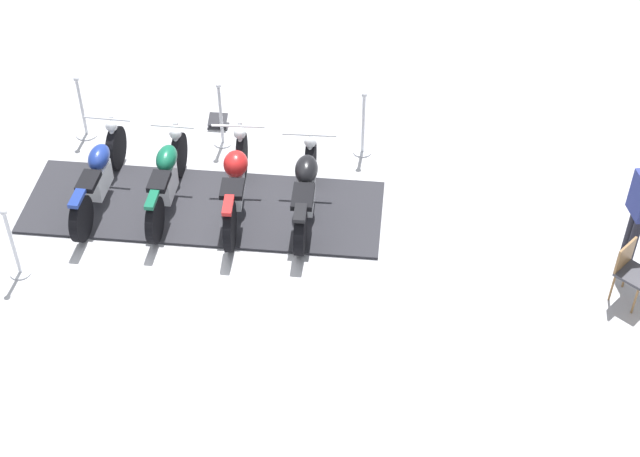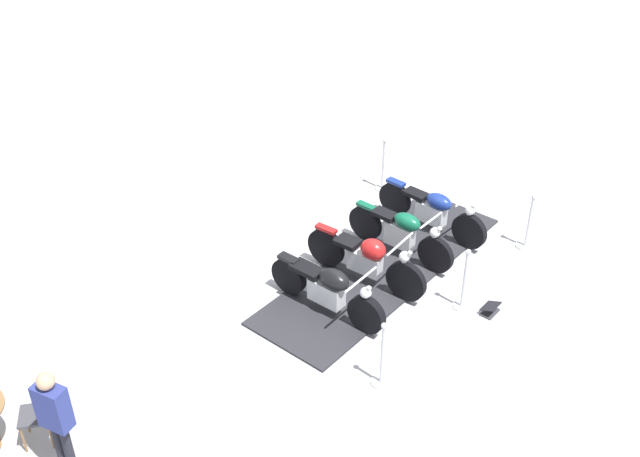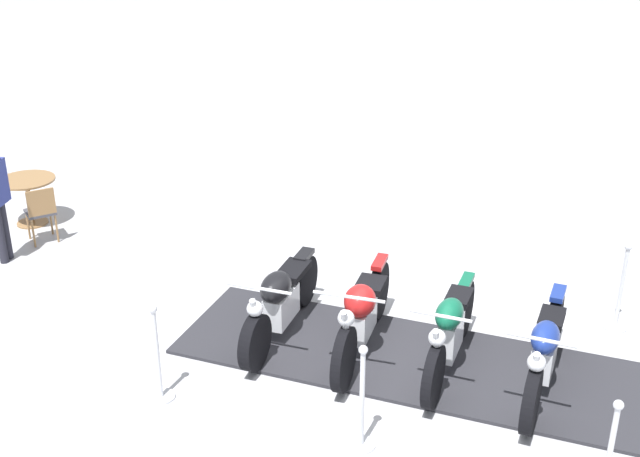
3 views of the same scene
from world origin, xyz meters
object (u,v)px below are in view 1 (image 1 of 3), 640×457
motorcycle_black (306,188)px  motorcycle_forest (167,177)px  stanchion_right_mid (221,122)px  stanchion_right_rear (84,117)px  info_placard (218,123)px  cafe_chair_near_table (630,269)px  stanchion_left_rear (15,251)px  motorcycle_navy (99,174)px  stanchion_right_front (363,132)px  motorcycle_maroon (236,181)px

motorcycle_black → motorcycle_forest: motorcycle_forest is taller
motorcycle_forest → stanchion_right_mid: stanchion_right_mid is taller
motorcycle_black → stanchion_right_rear: 4.05m
info_placard → cafe_chair_near_table: bearing=-28.1°
motorcycle_black → info_placard: 2.64m
stanchion_left_rear → cafe_chair_near_table: bearing=128.1°
stanchion_right_rear → stanchion_left_rear: (2.61, 1.84, 0.07)m
motorcycle_navy → stanchion_right_mid: bearing=-42.2°
motorcycle_forest → motorcycle_navy: 1.01m
motorcycle_black → stanchion_left_rear: (3.48, -2.11, -0.08)m
stanchion_right_mid → stanchion_left_rear: bearing=0.4°
motorcycle_black → stanchion_left_rear: size_ratio=1.62×
motorcycle_black → stanchion_right_front: stanchion_right_front is taller
motorcycle_navy → stanchion_right_front: bearing=-65.4°
stanchion_right_front → stanchion_right_rear: bearing=-54.7°
motorcycle_maroon → stanchion_left_rear: size_ratio=1.64×
stanchion_right_mid → stanchion_right_rear: (1.28, -1.81, -0.07)m
motorcycle_maroon → info_placard: size_ratio=4.83×
motorcycle_navy → stanchion_right_rear: bearing=26.4°
motorcycle_maroon → info_placard: bearing=14.8°
motorcycle_navy → cafe_chair_near_table: 7.50m
motorcycle_black → cafe_chair_near_table: motorcycle_black is taller
stanchion_right_rear → info_placard: size_ratio=2.85×
motorcycle_navy → stanchion_right_front: size_ratio=1.79×
info_placard → motorcycle_maroon: bearing=-71.7°
stanchion_right_front → cafe_chair_near_table: stanchion_right_front is taller
motorcycle_black → stanchion_right_front: (-1.69, -0.32, -0.10)m
motorcycle_navy → stanchion_right_rear: stanchion_right_rear is taller
stanchion_right_front → stanchion_right_rear: (2.56, -3.63, -0.06)m
motorcycle_forest → stanchion_left_rear: 2.37m
stanchion_right_mid → cafe_chair_near_table: size_ratio=1.29×
stanchion_right_rear → stanchion_right_mid: bearing=125.3°
stanchion_right_mid → motorcycle_navy: bearing=-8.8°
info_placard → cafe_chair_near_table: cafe_chair_near_table is taller
stanchion_right_mid → info_placard: stanchion_right_mid is taller
motorcycle_maroon → motorcycle_navy: 2.01m
cafe_chair_near_table → stanchion_right_mid: bearing=-166.9°
motorcycle_forest → stanchion_left_rear: (2.32, -0.46, -0.11)m
motorcycle_navy → info_placard: bearing=-32.2°
motorcycle_forest → stanchion_right_mid: size_ratio=1.63×
motorcycle_black → stanchion_left_rear: bearing=112.2°
motorcycle_forest → stanchion_right_front: stanchion_right_front is taller
stanchion_left_rear → stanchion_right_mid: bearing=-179.6°
motorcycle_black → stanchion_right_mid: (-0.40, -2.14, -0.08)m
motorcycle_forest → cafe_chair_near_table: 6.51m
stanchion_right_front → stanchion_left_rear: stanchion_left_rear is taller
motorcycle_black → info_placard: (-0.67, -2.52, -0.43)m
cafe_chair_near_table → stanchion_left_rear: bearing=-138.7°
stanchion_right_rear → cafe_chair_near_table: (-2.40, 8.23, 0.18)m
motorcycle_forest → motorcycle_navy: (0.58, -0.82, -0.03)m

